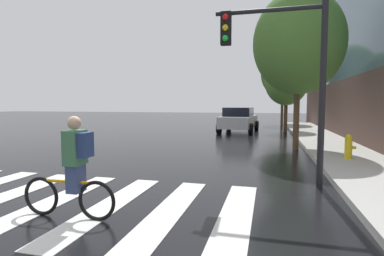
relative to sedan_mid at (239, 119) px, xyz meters
The scene contains 9 objects.
ground_plane 15.55m from the sedan_mid, 97.87° to the right, with size 120.00×120.00×0.00m, color black.
crosswalk_stripes 15.63m from the sedan_mid, 99.84° to the right, with size 8.69×3.76×0.01m.
sedan_mid is the anchor object (origin of this frame).
cyclist 16.12m from the sedan_mid, 94.09° to the right, with size 1.71×0.36×1.69m.
traffic_light_near 13.41m from the sedan_mid, 80.34° to the right, with size 2.47×0.28×4.20m.
fire_hydrant 10.82m from the sedan_mid, 66.03° to the right, with size 0.33×0.22×0.78m.
street_tree_near 8.56m from the sedan_mid, 67.21° to the right, with size 3.62×3.62×6.43m.
street_tree_mid 4.08m from the sedan_mid, 15.73° to the left, with size 2.86×2.86×5.08m.
street_tree_far 9.50m from the sedan_mid, 69.08° to the left, with size 3.87×3.87×6.88m.
Camera 1 is at (4.02, -4.90, 1.88)m, focal length 28.17 mm.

